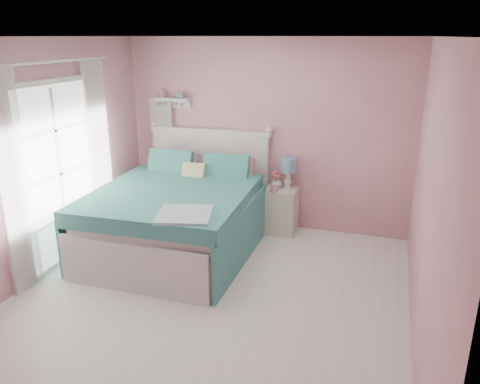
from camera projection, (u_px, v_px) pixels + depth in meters
The scene contains 13 objects.
floor at pixel (206, 301), 4.83m from camera, with size 4.50×4.50×0.00m, color white.
room_shell at pixel (202, 152), 4.33m from camera, with size 4.50×4.50×4.50m.
bed at pixel (179, 217), 5.91m from camera, with size 1.91×2.36×1.35m.
nightstand at pixel (281, 210), 6.46m from camera, with size 0.43×0.43×0.62m.
table_lamp at pixel (288, 167), 6.28m from camera, with size 0.22×0.22×0.44m.
vase at pixel (277, 183), 6.36m from camera, with size 0.15×0.15×0.16m, color silver.
teacup at pixel (274, 189), 6.24m from camera, with size 0.10×0.10×0.08m, color pink.
roses at pixel (277, 175), 6.32m from camera, with size 0.14×0.11×0.12m.
wall_shelf at pixel (173, 100), 6.65m from camera, with size 0.50×0.15×0.25m.
hanging_dress at pixel (161, 123), 6.80m from camera, with size 0.34×0.03×0.72m, color white.
french_door at pixel (60, 175), 5.43m from camera, with size 0.04×1.32×2.16m.
curtain_near at pixel (14, 185), 4.71m from camera, with size 0.04×0.40×2.32m, color white.
curtain_far at pixel (100, 152), 6.05m from camera, with size 0.04×0.40×2.32m, color white.
Camera 1 is at (1.64, -3.90, 2.61)m, focal length 35.00 mm.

